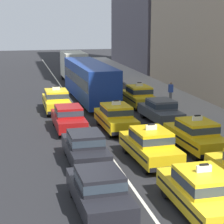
# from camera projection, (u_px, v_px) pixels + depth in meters

# --- Properties ---
(lane_stripe_left_center) EXTENTS (0.14, 80.00, 0.01)m
(lane_stripe_left_center) POSITION_uv_depth(u_px,v_px,m) (78.00, 111.00, 31.97)
(lane_stripe_left_center) COLOR silver
(lane_stripe_left_center) RESTS_ON ground
(lane_stripe_center_right) EXTENTS (0.14, 80.00, 0.01)m
(lane_stripe_center_right) POSITION_uv_depth(u_px,v_px,m) (119.00, 109.00, 32.68)
(lane_stripe_center_right) COLOR silver
(lane_stripe_center_right) RESTS_ON ground
(sidewalk_curb) EXTENTS (4.00, 90.00, 0.15)m
(sidewalk_curb) POSITION_uv_depth(u_px,v_px,m) (215.00, 119.00, 29.16)
(sidewalk_curb) COLOR #9E9993
(sidewalk_curb) RESTS_ON ground
(sedan_left_nearest) EXTENTS (1.91, 4.36, 1.58)m
(sedan_left_nearest) POSITION_uv_depth(u_px,v_px,m) (99.00, 189.00, 15.40)
(sedan_left_nearest) COLOR black
(sedan_left_nearest) RESTS_ON ground
(sedan_left_second) EXTENTS (1.83, 4.33, 1.58)m
(sedan_left_second) POSITION_uv_depth(u_px,v_px,m) (85.00, 147.00, 20.43)
(sedan_left_second) COLOR black
(sedan_left_second) RESTS_ON ground
(sedan_left_third) EXTENTS (1.81, 4.32, 1.58)m
(sedan_left_third) POSITION_uv_depth(u_px,v_px,m) (69.00, 117.00, 26.34)
(sedan_left_third) COLOR black
(sedan_left_third) RESTS_ON ground
(taxi_left_fourth) EXTENTS (1.83, 4.56, 1.96)m
(taxi_left_fourth) POSITION_uv_depth(u_px,v_px,m) (56.00, 100.00, 31.60)
(taxi_left_fourth) COLOR black
(taxi_left_fourth) RESTS_ON ground
(taxi_center_nearest) EXTENTS (1.85, 4.57, 1.96)m
(taxi_center_nearest) POSITION_uv_depth(u_px,v_px,m) (201.00, 191.00, 15.16)
(taxi_center_nearest) COLOR black
(taxi_center_nearest) RESTS_ON ground
(taxi_center_second) EXTENTS (2.01, 4.64, 1.96)m
(taxi_center_second) POSITION_uv_depth(u_px,v_px,m) (150.00, 145.00, 20.67)
(taxi_center_second) COLOR black
(taxi_center_second) RESTS_ON ground
(taxi_center_third) EXTENTS (1.93, 4.60, 1.96)m
(taxi_center_third) POSITION_uv_depth(u_px,v_px,m) (116.00, 117.00, 26.38)
(taxi_center_third) COLOR black
(taxi_center_third) RESTS_ON ground
(bus_center_fourth) EXTENTS (2.86, 11.27, 3.22)m
(bus_center_fourth) POSITION_uv_depth(u_px,v_px,m) (90.00, 80.00, 35.27)
(bus_center_fourth) COLOR black
(bus_center_fourth) RESTS_ON ground
(box_truck_center_fifth) EXTENTS (2.34, 6.98, 3.27)m
(box_truck_center_fifth) POSITION_uv_depth(u_px,v_px,m) (73.00, 65.00, 46.12)
(box_truck_center_fifth) COLOR black
(box_truck_center_fifth) RESTS_ON ground
(taxi_right_second) EXTENTS (2.04, 4.65, 1.96)m
(taxi_right_second) POSITION_uv_depth(u_px,v_px,m) (196.00, 134.00, 22.46)
(taxi_right_second) COLOR black
(taxi_right_second) RESTS_ON ground
(sedan_right_third) EXTENTS (1.99, 4.39, 1.58)m
(sedan_right_third) POSITION_uv_depth(u_px,v_px,m) (161.00, 110.00, 28.39)
(sedan_right_third) COLOR black
(sedan_right_third) RESTS_ON ground
(taxi_right_fourth) EXTENTS (1.88, 4.59, 1.96)m
(taxi_right_fourth) POSITION_uv_depth(u_px,v_px,m) (139.00, 96.00, 33.41)
(taxi_right_fourth) COLOR black
(taxi_right_fourth) RESTS_ON ground
(pedestrian_near_crosswalk) EXTENTS (0.36, 0.24, 1.73)m
(pedestrian_near_crosswalk) POSITION_uv_depth(u_px,v_px,m) (171.00, 92.00, 33.94)
(pedestrian_near_crosswalk) COLOR slate
(pedestrian_near_crosswalk) RESTS_ON sidewalk_curb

